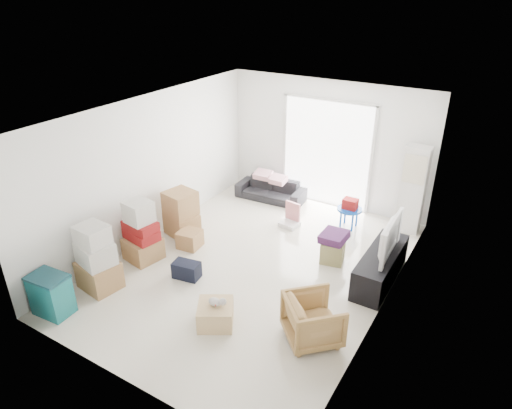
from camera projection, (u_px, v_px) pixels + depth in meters
The scene contains 21 objects.
room_shell at pixel (253, 195), 7.36m from camera, with size 4.98×6.48×3.18m.
sliding_door at pixel (326, 149), 9.69m from camera, with size 2.10×0.04×2.33m.
ac_tower at pixel (413, 190), 8.70m from camera, with size 0.45×0.30×1.75m, color silver.
tv_console at pixel (380, 266), 7.46m from camera, with size 0.48×1.59×0.53m, color black.
television at pixel (383, 249), 7.31m from camera, with size 1.07×0.62×0.14m, color black.
sofa at pixel (271, 187), 10.24m from camera, with size 1.55×0.45×0.61m, color #242328.
pillow_left at pixel (263, 170), 10.20m from camera, with size 0.37×0.29×0.12m, color #C08C96.
pillow_right at pixel (278, 174), 9.95m from camera, with size 0.35×0.28×0.12m, color #C08C96.
armchair at pixel (313, 318), 6.18m from camera, with size 0.71×0.67×0.73m, color #AD814D.
storage_bins at pixel (51, 295), 6.69m from camera, with size 0.60×0.44×0.65m.
box_stack_a at pixel (97, 261), 7.19m from camera, with size 0.68×0.59×1.12m.
box_stack_b at pixel (142, 234), 7.96m from camera, with size 0.66×0.64×1.12m.
box_stack_c at pixel (181, 214), 8.76m from camera, with size 0.71×0.64×0.90m.
loose_box at pixel (190, 239), 8.45m from camera, with size 0.39×0.39×0.32m, color #A77E4B.
duffel_bag at pixel (187, 270), 7.59m from camera, with size 0.44×0.26×0.28m, color black.
ottoman at pixel (333, 251), 8.01m from camera, with size 0.39×0.39×0.39m, color #938E55.
blanket at pixel (334, 238), 7.89m from camera, with size 0.43×0.43×0.14m, color #482051.
kids_table at pixel (350, 207), 8.99m from camera, with size 0.49×0.49×0.63m.
toy_walker at pixel (291, 219), 9.20m from camera, with size 0.40×0.36×0.48m.
wood_crate at pixel (215, 314), 6.55m from camera, with size 0.50×0.50×0.33m, color #E3C583.
plush_bunny at pixel (217, 302), 6.44m from camera, with size 0.27×0.15×0.14m.
Camera 1 is at (3.48, -5.68, 4.48)m, focal length 32.00 mm.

